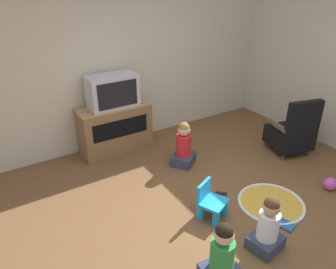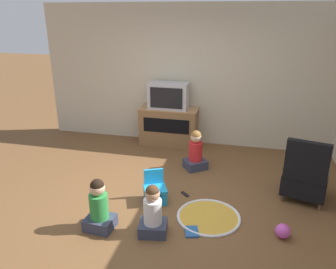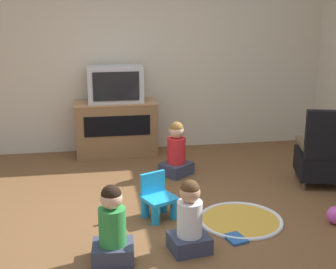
# 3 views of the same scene
# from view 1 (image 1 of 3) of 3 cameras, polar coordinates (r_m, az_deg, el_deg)

# --- Properties ---
(ground_plane) EXTENTS (30.00, 30.00, 0.00)m
(ground_plane) POSITION_cam_1_polar(r_m,az_deg,el_deg) (4.10, 9.10, -13.64)
(ground_plane) COLOR brown
(wall_back) EXTENTS (5.79, 0.12, 2.68)m
(wall_back) POSITION_cam_1_polar(r_m,az_deg,el_deg) (5.32, -8.44, 12.41)
(wall_back) COLOR beige
(wall_back) RESTS_ON ground_plane
(tv_cabinet) EXTENTS (1.13, 0.47, 0.77)m
(tv_cabinet) POSITION_cam_1_polar(r_m,az_deg,el_deg) (5.26, -9.22, 1.20)
(tv_cabinet) COLOR brown
(tv_cabinet) RESTS_ON ground_plane
(television) EXTENTS (0.75, 0.39, 0.49)m
(television) POSITION_cam_1_polar(r_m,az_deg,el_deg) (5.01, -9.63, 7.47)
(television) COLOR #B7B7BC
(television) RESTS_ON tv_cabinet
(black_armchair) EXTENTS (0.71, 0.71, 0.94)m
(black_armchair) POSITION_cam_1_polar(r_m,az_deg,el_deg) (5.49, 20.80, 0.28)
(black_armchair) COLOR brown
(black_armchair) RESTS_ON ground_plane
(yellow_kid_chair) EXTENTS (0.39, 0.39, 0.44)m
(yellow_kid_chair) POSITION_cam_1_polar(r_m,az_deg,el_deg) (3.96, 7.51, -11.85)
(yellow_kid_chair) COLOR #1E99DB
(yellow_kid_chair) RESTS_ON ground_plane
(play_mat) EXTENTS (0.83, 0.83, 0.04)m
(play_mat) POSITION_cam_1_polar(r_m,az_deg,el_deg) (4.40, 17.51, -11.33)
(play_mat) COLOR gold
(play_mat) RESTS_ON ground_plane
(child_watching_left) EXTENTS (0.46, 0.45, 0.68)m
(child_watching_left) POSITION_cam_1_polar(r_m,az_deg,el_deg) (4.86, 2.73, -2.06)
(child_watching_left) COLOR #33384C
(child_watching_left) RESTS_ON ground_plane
(child_watching_center) EXTENTS (0.37, 0.34, 0.65)m
(child_watching_center) POSITION_cam_1_polar(r_m,az_deg,el_deg) (3.63, 17.00, -15.17)
(child_watching_center) COLOR #33384C
(child_watching_center) RESTS_ON ground_plane
(child_watching_right) EXTENTS (0.36, 0.32, 0.67)m
(child_watching_right) POSITION_cam_1_polar(r_m,az_deg,el_deg) (3.23, 9.36, -20.27)
(child_watching_right) COLOR #33384C
(child_watching_right) RESTS_ON ground_plane
(toy_ball) EXTENTS (0.18, 0.18, 0.18)m
(toy_ball) POSITION_cam_1_polar(r_m,az_deg,el_deg) (4.91, 26.40, -7.70)
(toy_ball) COLOR #CC4CB2
(toy_ball) RESTS_ON ground_plane
(book) EXTENTS (0.21, 0.24, 0.02)m
(book) POSITION_cam_1_polar(r_m,az_deg,el_deg) (4.13, 19.68, -14.54)
(book) COLOR #235699
(book) RESTS_ON ground_plane
(remote_control) EXTENTS (0.14, 0.14, 0.02)m
(remote_control) POSITION_cam_1_polar(r_m,az_deg,el_deg) (4.42, 9.23, -10.09)
(remote_control) COLOR black
(remote_control) RESTS_ON ground_plane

